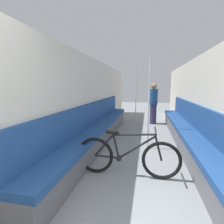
{
  "coord_description": "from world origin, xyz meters",
  "views": [
    {
      "loc": [
        0.13,
        -0.72,
        1.47
      ],
      "look_at": [
        -0.8,
        3.84,
        0.77
      ],
      "focal_mm": 28.0,
      "sensor_mm": 36.0,
      "label": 1
    }
  ],
  "objects_px": {
    "bench_seat_row_right": "(188,134)",
    "grab_pole_near": "(149,104)",
    "bench_seat_row_left": "(99,130)",
    "grab_pole_far": "(136,96)",
    "passenger_standing": "(154,103)",
    "bicycle": "(127,156)"
  },
  "relations": [
    {
      "from": "grab_pole_far",
      "to": "passenger_standing",
      "type": "xyz_separation_m",
      "value": [
        0.69,
        -0.11,
        -0.25
      ]
    },
    {
      "from": "grab_pole_near",
      "to": "grab_pole_far",
      "type": "distance_m",
      "value": 2.94
    },
    {
      "from": "grab_pole_far",
      "to": "passenger_standing",
      "type": "relative_size",
      "value": 1.38
    },
    {
      "from": "bench_seat_row_right",
      "to": "bench_seat_row_left",
      "type": "bearing_deg",
      "value": 180.0
    },
    {
      "from": "grab_pole_near",
      "to": "bench_seat_row_right",
      "type": "bearing_deg",
      "value": 12.83
    },
    {
      "from": "bicycle",
      "to": "passenger_standing",
      "type": "bearing_deg",
      "value": 67.74
    },
    {
      "from": "grab_pole_near",
      "to": "passenger_standing",
      "type": "relative_size",
      "value": 1.38
    },
    {
      "from": "bench_seat_row_right",
      "to": "grab_pole_near",
      "type": "height_order",
      "value": "grab_pole_near"
    },
    {
      "from": "bench_seat_row_right",
      "to": "passenger_standing",
      "type": "xyz_separation_m",
      "value": [
        -0.74,
        2.58,
        0.47
      ]
    },
    {
      "from": "bench_seat_row_left",
      "to": "bicycle",
      "type": "height_order",
      "value": "bench_seat_row_left"
    },
    {
      "from": "passenger_standing",
      "to": "bicycle",
      "type": "bearing_deg",
      "value": -144.62
    },
    {
      "from": "bicycle",
      "to": "grab_pole_far",
      "type": "bearing_deg",
      "value": 77.07
    },
    {
      "from": "bench_seat_row_right",
      "to": "bicycle",
      "type": "relative_size",
      "value": 3.56
    },
    {
      "from": "bench_seat_row_right",
      "to": "bicycle",
      "type": "bearing_deg",
      "value": -128.42
    },
    {
      "from": "bench_seat_row_left",
      "to": "grab_pole_far",
      "type": "relative_size",
      "value": 2.8
    },
    {
      "from": "bench_seat_row_left",
      "to": "bench_seat_row_right",
      "type": "distance_m",
      "value": 2.18
    },
    {
      "from": "bench_seat_row_right",
      "to": "grab_pole_far",
      "type": "height_order",
      "value": "grab_pole_far"
    },
    {
      "from": "bench_seat_row_left",
      "to": "passenger_standing",
      "type": "xyz_separation_m",
      "value": [
        1.45,
        2.58,
        0.47
      ]
    },
    {
      "from": "bench_seat_row_left",
      "to": "grab_pole_far",
      "type": "bearing_deg",
      "value": 74.13
    },
    {
      "from": "grab_pole_near",
      "to": "grab_pole_far",
      "type": "xyz_separation_m",
      "value": [
        -0.49,
        2.9,
        0.0
      ]
    },
    {
      "from": "bicycle",
      "to": "passenger_standing",
      "type": "relative_size",
      "value": 1.09
    },
    {
      "from": "bench_seat_row_right",
      "to": "grab_pole_near",
      "type": "relative_size",
      "value": 2.8
    }
  ]
}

